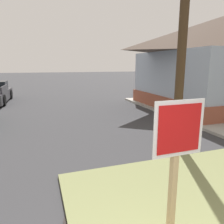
{
  "coord_description": "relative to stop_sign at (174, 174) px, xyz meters",
  "views": [
    {
      "loc": [
        -0.91,
        -0.83,
        2.7
      ],
      "look_at": [
        1.13,
        5.16,
        1.31
      ],
      "focal_mm": 34.72,
      "sensor_mm": 36.0,
      "label": 1
    }
  ],
  "objects": [
    {
      "name": "sidewalk_strip",
      "position": [
        5.71,
        4.58,
        -1.1
      ],
      "size": [
        2.2,
        17.18,
        0.12
      ],
      "primitive_type": "cube",
      "color": "#9E9B93",
      "rests_on": "ground"
    },
    {
      "name": "manhole_cover",
      "position": [
        -1.17,
        0.92,
        -1.15
      ],
      "size": [
        0.7,
        0.7,
        0.02
      ],
      "primitive_type": "cylinder",
      "color": "black",
      "rests_on": "ground"
    },
    {
      "name": "stop_sign",
      "position": [
        0.0,
        0.0,
        0.0
      ],
      "size": [
        0.79,
        0.29,
        2.16
      ],
      "color": "tan",
      "rests_on": "grass_corner_patch"
    }
  ]
}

